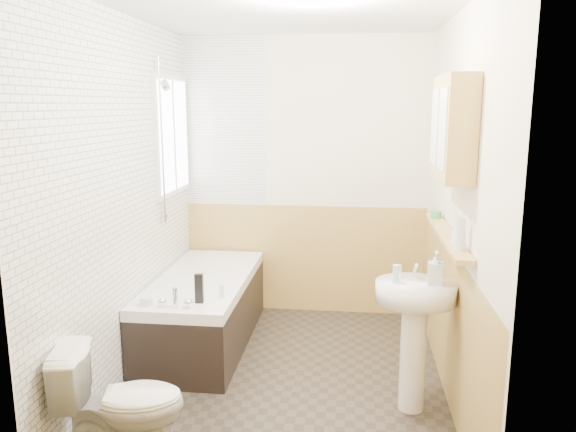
# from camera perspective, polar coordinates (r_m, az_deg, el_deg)

# --- Properties ---
(floor) EXTENTS (2.80, 2.80, 0.00)m
(floor) POSITION_cam_1_polar(r_m,az_deg,el_deg) (4.12, -0.26, -16.32)
(floor) COLOR black
(floor) RESTS_ON ground
(ceiling) EXTENTS (2.80, 2.80, 0.00)m
(ceiling) POSITION_cam_1_polar(r_m,az_deg,el_deg) (3.70, -0.29, 20.50)
(ceiling) COLOR white
(ceiling) RESTS_ON ground
(wall_back) EXTENTS (2.20, 0.02, 2.50)m
(wall_back) POSITION_cam_1_polar(r_m,az_deg,el_deg) (5.09, 1.68, 3.86)
(wall_back) COLOR #F0E1C6
(wall_back) RESTS_ON ground
(wall_front) EXTENTS (2.20, 0.02, 2.50)m
(wall_front) POSITION_cam_1_polar(r_m,az_deg,el_deg) (2.35, -4.52, -5.00)
(wall_front) COLOR #F0E1C6
(wall_front) RESTS_ON ground
(wall_left) EXTENTS (0.02, 2.80, 2.50)m
(wall_left) POSITION_cam_1_polar(r_m,az_deg,el_deg) (4.00, -16.27, 1.36)
(wall_left) COLOR #F0E1C6
(wall_left) RESTS_ON ground
(wall_right) EXTENTS (0.02, 2.80, 2.50)m
(wall_right) POSITION_cam_1_polar(r_m,az_deg,el_deg) (3.74, 16.86, 0.66)
(wall_right) COLOR #F0E1C6
(wall_right) RESTS_ON ground
(wainscot_right) EXTENTS (0.01, 2.80, 1.00)m
(wainscot_right) POSITION_cam_1_polar(r_m,az_deg,el_deg) (3.94, 15.91, -10.12)
(wainscot_right) COLOR tan
(wainscot_right) RESTS_ON wall_right
(wainscot_front) EXTENTS (2.20, 0.01, 1.00)m
(wainscot_front) POSITION_cam_1_polar(r_m,az_deg,el_deg) (2.68, -4.16, -20.46)
(wainscot_front) COLOR tan
(wainscot_front) RESTS_ON wall_front
(wainscot_back) EXTENTS (2.20, 0.01, 1.00)m
(wainscot_back) POSITION_cam_1_polar(r_m,az_deg,el_deg) (5.22, 1.61, -4.36)
(wainscot_back) COLOR tan
(wainscot_back) RESTS_ON wall_back
(tile_cladding_left) EXTENTS (0.01, 2.80, 2.50)m
(tile_cladding_left) POSITION_cam_1_polar(r_m,az_deg,el_deg) (3.99, -15.98, 1.35)
(tile_cladding_left) COLOR white
(tile_cladding_left) RESTS_ON wall_left
(tile_return_back) EXTENTS (0.75, 0.01, 1.50)m
(tile_return_back) POSITION_cam_1_polar(r_m,az_deg,el_deg) (5.15, -6.49, 9.45)
(tile_return_back) COLOR white
(tile_return_back) RESTS_ON wall_back
(window) EXTENTS (0.03, 0.79, 0.99)m
(window) POSITION_cam_1_polar(r_m,az_deg,el_deg) (4.82, -11.61, 7.99)
(window) COLOR white
(window) RESTS_ON wall_left
(bathtub) EXTENTS (0.70, 1.61, 0.70)m
(bathtub) POSITION_cam_1_polar(r_m,az_deg,el_deg) (4.63, -8.52, -9.27)
(bathtub) COLOR black
(bathtub) RESTS_ON floor
(shower_riser) EXTENTS (0.11, 0.09, 1.29)m
(shower_riser) POSITION_cam_1_polar(r_m,az_deg,el_deg) (4.50, -12.64, 8.69)
(shower_riser) COLOR silver
(shower_riser) RESTS_ON wall_left
(toilet) EXTENTS (0.73, 0.51, 0.66)m
(toilet) POSITION_cam_1_polar(r_m,az_deg,el_deg) (3.29, -16.52, -17.90)
(toilet) COLOR white
(toilet) RESTS_ON floor
(sink) EXTENTS (0.49, 0.40, 0.95)m
(sink) POSITION_cam_1_polar(r_m,az_deg,el_deg) (3.62, 12.73, -10.20)
(sink) COLOR white
(sink) RESTS_ON floor
(pine_shelf) EXTENTS (0.10, 1.31, 0.03)m
(pine_shelf) POSITION_cam_1_polar(r_m,az_deg,el_deg) (3.72, 15.77, -1.86)
(pine_shelf) COLOR tan
(pine_shelf) RESTS_ON wall_right
(medicine_cabinet) EXTENTS (0.17, 0.67, 0.60)m
(medicine_cabinet) POSITION_cam_1_polar(r_m,az_deg,el_deg) (3.44, 16.38, 8.60)
(medicine_cabinet) COLOR tan
(medicine_cabinet) RESTS_ON wall_right
(foam_can) EXTENTS (0.07, 0.07, 0.19)m
(foam_can) POSITION_cam_1_polar(r_m,az_deg,el_deg) (3.27, 17.02, -1.75)
(foam_can) COLOR silver
(foam_can) RESTS_ON pine_shelf
(green_bottle) EXTENTS (0.05, 0.05, 0.21)m
(green_bottle) POSITION_cam_1_polar(r_m,az_deg,el_deg) (3.40, 16.63, -1.07)
(green_bottle) COLOR silver
(green_bottle) RESTS_ON pine_shelf
(black_jar) EXTENTS (0.10, 0.10, 0.05)m
(black_jar) POSITION_cam_1_polar(r_m,az_deg,el_deg) (4.17, 14.81, 0.16)
(black_jar) COLOR #388447
(black_jar) RESTS_ON pine_shelf
(soap_bottle) EXTENTS (0.11, 0.21, 0.09)m
(soap_bottle) POSITION_cam_1_polar(r_m,az_deg,el_deg) (3.51, 14.74, -5.98)
(soap_bottle) COLOR silver
(soap_bottle) RESTS_ON sink
(clear_bottle) EXTENTS (0.05, 0.05, 0.11)m
(clear_bottle) POSITION_cam_1_polar(r_m,az_deg,el_deg) (3.48, 10.91, -5.80)
(clear_bottle) COLOR silver
(clear_bottle) RESTS_ON sink
(blue_gel) EXTENTS (0.06, 0.04, 0.21)m
(blue_gel) POSITION_cam_1_polar(r_m,az_deg,el_deg) (3.94, -9.01, -7.27)
(blue_gel) COLOR black
(blue_gel) RESTS_ON bathtub
(cream_jar) EXTENTS (0.10, 0.10, 0.06)m
(cream_jar) POSITION_cam_1_polar(r_m,az_deg,el_deg) (3.99, -14.19, -8.38)
(cream_jar) COLOR silver
(cream_jar) RESTS_ON bathtub
(orange_bottle) EXTENTS (0.04, 0.04, 0.10)m
(orange_bottle) POSITION_cam_1_polar(r_m,az_deg,el_deg) (4.03, -6.75, -7.60)
(orange_bottle) COLOR silver
(orange_bottle) RESTS_ON bathtub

